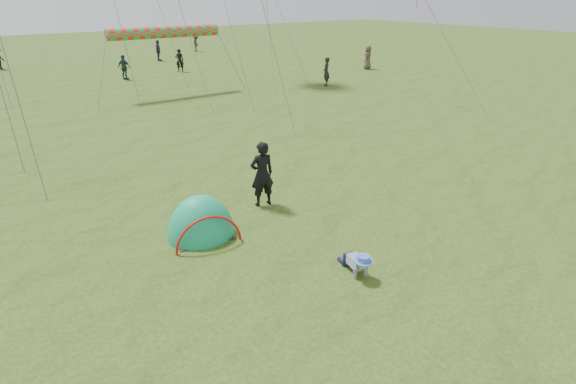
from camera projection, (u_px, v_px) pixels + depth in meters
ground at (363, 259)px, 10.08m from camera, size 140.00×140.00×0.00m
crawling_toddler at (358, 262)px, 9.46m from camera, size 0.67×0.84×0.57m
popup_tent at (202, 236)px, 11.06m from camera, size 1.84×1.59×2.14m
standing_adult at (262, 174)px, 12.30m from camera, size 0.73×0.54×1.85m
crowd_person_0 at (326, 72)px, 28.39m from camera, size 0.69×0.77×1.76m
crowd_person_3 at (196, 43)px, 45.09m from camera, size 0.71×1.09×1.58m
crowd_person_4 at (368, 57)px, 34.63m from camera, size 1.01×0.85×1.76m
crowd_person_6 at (180, 60)px, 33.56m from camera, size 0.71×0.63×1.64m
crowd_person_8 at (158, 51)px, 38.76m from camera, size 0.52×1.06×1.75m
crowd_person_14 at (124, 67)px, 30.46m from camera, size 0.86×1.02×1.64m
rainbow_tube_kite at (165, 32)px, 25.07m from camera, size 6.38×0.64×0.64m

